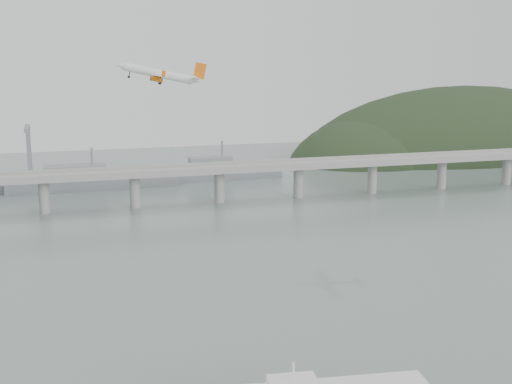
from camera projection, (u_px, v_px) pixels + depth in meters
name	position (u px, v px, depth m)	size (l,w,h in m)	color
ground	(305.00, 337.00, 215.70)	(900.00, 900.00, 0.00)	slate
bridge	(184.00, 175.00, 399.74)	(800.00, 22.00, 23.90)	gray
headland	(474.00, 175.00, 610.34)	(365.00, 155.00, 156.00)	black
airliner	(161.00, 74.00, 265.42)	(34.89, 32.01, 9.82)	silver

